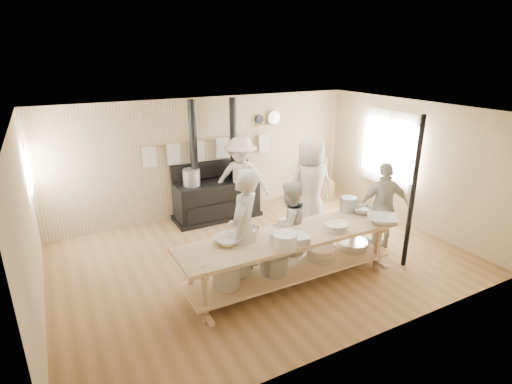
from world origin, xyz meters
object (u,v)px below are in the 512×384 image
Objects in this scene: cook_left at (288,225)px; cook_right at (383,206)px; cook_far_left at (244,232)px; roasting_pan at (290,239)px; cook_by_window at (241,179)px; cook_center at (310,187)px; prep_table at (290,254)px; chair at (321,188)px; stove at (216,195)px.

cook_left is 1.95m from cook_right.
roasting_pan is (0.55, -0.41, -0.07)m from cook_far_left.
cook_far_left reaches higher than cook_by_window.
roasting_pan is (-1.52, -1.65, -0.08)m from cook_center.
cook_far_left is at bearing -87.05° from cook_by_window.
cook_center is (1.36, 1.41, 0.46)m from prep_table.
chair is 4.31m from roasting_pan.
cook_left is at bearing -126.93° from chair.
chair is at bearing 46.15° from prep_table.
stove is at bearing 87.06° from roasting_pan.
roasting_pan is at bearing 49.64° from cook_left.
chair is (2.76, 2.87, -0.23)m from prep_table.
cook_left is (0.26, 0.47, 0.24)m from prep_table.
cook_far_left reaches higher than chair.
cook_left is 0.78× the size of cook_center.
cook_far_left is 1.04m from cook_left.
stove reaches higher than prep_table.
stove is 0.69m from cook_by_window.
chair is at bearing -145.54° from cook_left.
cook_by_window is 2.97m from roasting_pan.
cook_right is 2.42m from roasting_pan.
roasting_pan is at bearing 98.89° from cook_far_left.
stove is 2.57m from cook_left.
stove is 1.33× the size of cook_far_left.
cook_by_window reaches higher than cook_left.
chair is (2.50, 2.40, -0.47)m from cook_left.
chair is at bearing -3.07° from stove.
cook_far_left is 0.99× the size of cook_center.
roasting_pan reaches higher than prep_table.
cook_right is (1.94, -0.19, 0.06)m from cook_left.
roasting_pan is at bearing 31.08° from cook_right.
cook_center reaches higher than cook_far_left.
cook_far_left is 2.42m from cook_center.
cook_right reaches higher than roasting_pan.
stove is at bearing -93.67° from cook_left.
prep_table is 0.59m from cook_left.
stove is 1.32× the size of cook_center.
chair is (2.31, 0.20, -0.63)m from cook_by_window.
prep_table is 0.87m from cook_far_left.
cook_far_left is at bearing -132.99° from chair.
cook_center is (1.10, 0.94, 0.22)m from cook_left.
roasting_pan is at bearing -124.03° from chair.
chair is at bearing -127.66° from cook_center.
prep_table is 3.60× the size of chair.
prep_table is 2.01m from cook_center.
chair is (0.56, 2.59, -0.52)m from cook_right.
cook_right is (2.20, 0.28, 0.30)m from prep_table.
cook_right is 0.89× the size of cook_by_window.
cook_far_left is at bearing 37.01° from cook_center.
cook_far_left is 2.92m from cook_right.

